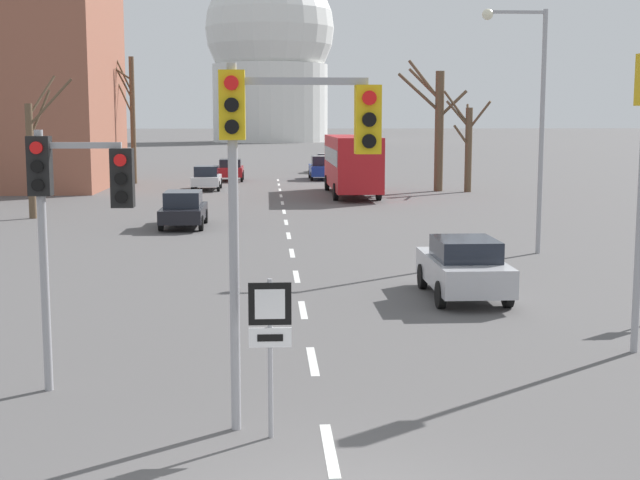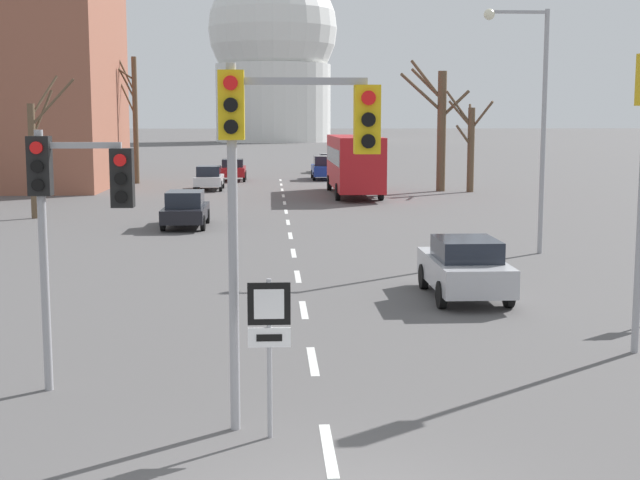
{
  "view_description": "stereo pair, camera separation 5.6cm",
  "coord_description": "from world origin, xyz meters",
  "px_view_note": "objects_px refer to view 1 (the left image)",
  "views": [
    {
      "loc": [
        -0.83,
        -9.47,
        4.5
      ],
      "look_at": [
        0.1,
        6.07,
        2.37
      ],
      "focal_mm": 50.0,
      "sensor_mm": 36.0,
      "label": 1
    },
    {
      "loc": [
        -0.77,
        -9.47,
        4.5
      ],
      "look_at": [
        0.1,
        6.07,
        2.37
      ],
      "focal_mm": 50.0,
      "sensor_mm": 36.0,
      "label": 2
    }
  ],
  "objects_px": {
    "traffic_signal_near_left": "(71,196)",
    "sedan_near_right": "(231,170)",
    "route_sign_post": "(270,331)",
    "sedan_distant_centre": "(464,267)",
    "sedan_near_left": "(207,178)",
    "sedan_far_right": "(326,163)",
    "city_bus": "(352,161)",
    "sedan_far_left": "(184,209)",
    "sedan_mid_centre": "(321,168)",
    "street_lamp_right": "(531,105)",
    "traffic_signal_centre_tall": "(279,154)"
  },
  "relations": [
    {
      "from": "traffic_signal_near_left",
      "to": "sedan_near_right",
      "type": "bearing_deg",
      "value": 89.36
    },
    {
      "from": "route_sign_post",
      "to": "sedan_distant_centre",
      "type": "xyz_separation_m",
      "value": [
        4.91,
        9.68,
        -0.76
      ]
    },
    {
      "from": "traffic_signal_near_left",
      "to": "sedan_near_left",
      "type": "xyz_separation_m",
      "value": [
        -0.62,
        42.16,
        -2.47
      ]
    },
    {
      "from": "route_sign_post",
      "to": "sedan_far_right",
      "type": "bearing_deg",
      "value": 85.45
    },
    {
      "from": "sedan_near_left",
      "to": "city_bus",
      "type": "relative_size",
      "value": 0.39
    },
    {
      "from": "sedan_far_left",
      "to": "sedan_near_left",
      "type": "bearing_deg",
      "value": 90.98
    },
    {
      "from": "sedan_near_right",
      "to": "sedan_far_left",
      "type": "relative_size",
      "value": 0.92
    },
    {
      "from": "traffic_signal_near_left",
      "to": "sedan_near_left",
      "type": "relative_size",
      "value": 1.04
    },
    {
      "from": "traffic_signal_near_left",
      "to": "sedan_far_right",
      "type": "distance_m",
      "value": 61.09
    },
    {
      "from": "sedan_near_left",
      "to": "sedan_mid_centre",
      "type": "xyz_separation_m",
      "value": [
        7.84,
        9.41,
        0.09
      ]
    },
    {
      "from": "traffic_signal_near_left",
      "to": "street_lamp_right",
      "type": "bearing_deg",
      "value": 50.7
    },
    {
      "from": "sedan_far_left",
      "to": "city_bus",
      "type": "xyz_separation_m",
      "value": [
        8.47,
        15.05,
        1.28
      ]
    },
    {
      "from": "sedan_distant_centre",
      "to": "city_bus",
      "type": "relative_size",
      "value": 0.37
    },
    {
      "from": "sedan_far_left",
      "to": "sedan_far_right",
      "type": "relative_size",
      "value": 1.03
    },
    {
      "from": "street_lamp_right",
      "to": "sedan_far_right",
      "type": "distance_m",
      "value": 46.29
    },
    {
      "from": "traffic_signal_centre_tall",
      "to": "sedan_near_right",
      "type": "height_order",
      "value": "traffic_signal_centre_tall"
    },
    {
      "from": "sedan_far_left",
      "to": "traffic_signal_near_left",
      "type": "bearing_deg",
      "value": -89.28
    },
    {
      "from": "sedan_near_right",
      "to": "sedan_distant_centre",
      "type": "xyz_separation_m",
      "value": [
        7.56,
        -43.23,
        -0.03
      ]
    },
    {
      "from": "sedan_far_left",
      "to": "sedan_far_right",
      "type": "distance_m",
      "value": 38.88
    },
    {
      "from": "street_lamp_right",
      "to": "sedan_distant_centre",
      "type": "height_order",
      "value": "street_lamp_right"
    },
    {
      "from": "sedan_far_left",
      "to": "city_bus",
      "type": "bearing_deg",
      "value": 60.63
    },
    {
      "from": "sedan_mid_centre",
      "to": "sedan_far_left",
      "type": "relative_size",
      "value": 1.04
    },
    {
      "from": "street_lamp_right",
      "to": "sedan_far_left",
      "type": "xyz_separation_m",
      "value": [
        -12.18,
        8.03,
        -4.18
      ]
    },
    {
      "from": "sedan_near_left",
      "to": "sedan_far_right",
      "type": "bearing_deg",
      "value": 64.25
    },
    {
      "from": "sedan_far_right",
      "to": "traffic_signal_near_left",
      "type": "bearing_deg",
      "value": -97.74
    },
    {
      "from": "sedan_mid_centre",
      "to": "traffic_signal_near_left",
      "type": "bearing_deg",
      "value": -97.97
    },
    {
      "from": "sedan_far_right",
      "to": "route_sign_post",
      "type": "bearing_deg",
      "value": -94.55
    },
    {
      "from": "sedan_near_left",
      "to": "sedan_near_right",
      "type": "xyz_separation_m",
      "value": [
        1.18,
        8.29,
        0.04
      ]
    },
    {
      "from": "sedan_near_right",
      "to": "sedan_far_right",
      "type": "xyz_separation_m",
      "value": [
        7.66,
        10.04,
        -0.01
      ]
    },
    {
      "from": "route_sign_post",
      "to": "sedan_near_left",
      "type": "distance_m",
      "value": 44.79
    },
    {
      "from": "sedan_far_right",
      "to": "sedan_distant_centre",
      "type": "bearing_deg",
      "value": -90.11
    },
    {
      "from": "traffic_signal_centre_tall",
      "to": "sedan_near_right",
      "type": "distance_m",
      "value": 52.7
    },
    {
      "from": "sedan_far_right",
      "to": "street_lamp_right",
      "type": "bearing_deg",
      "value": -85.43
    },
    {
      "from": "sedan_distant_centre",
      "to": "sedan_near_left",
      "type": "bearing_deg",
      "value": 104.05
    },
    {
      "from": "street_lamp_right",
      "to": "city_bus",
      "type": "height_order",
      "value": "street_lamp_right"
    },
    {
      "from": "traffic_signal_centre_tall",
      "to": "sedan_distant_centre",
      "type": "relative_size",
      "value": 1.3
    },
    {
      "from": "route_sign_post",
      "to": "sedan_far_right",
      "type": "distance_m",
      "value": 63.15
    },
    {
      "from": "sedan_distant_centre",
      "to": "traffic_signal_near_left",
      "type": "bearing_deg",
      "value": -138.35
    },
    {
      "from": "traffic_signal_near_left",
      "to": "sedan_near_right",
      "type": "relative_size",
      "value": 1.1
    },
    {
      "from": "traffic_signal_centre_tall",
      "to": "sedan_far_right",
      "type": "bearing_deg",
      "value": 85.56
    },
    {
      "from": "sedan_near_right",
      "to": "sedan_far_left",
      "type": "height_order",
      "value": "sedan_near_right"
    },
    {
      "from": "traffic_signal_near_left",
      "to": "route_sign_post",
      "type": "xyz_separation_m",
      "value": [
        3.21,
        -2.46,
        -1.7
      ]
    },
    {
      "from": "traffic_signal_centre_tall",
      "to": "traffic_signal_near_left",
      "type": "relative_size",
      "value": 1.22
    },
    {
      "from": "traffic_signal_near_left",
      "to": "sedan_near_right",
      "type": "distance_m",
      "value": 50.51
    },
    {
      "from": "street_lamp_right",
      "to": "sedan_near_right",
      "type": "bearing_deg",
      "value": 107.5
    },
    {
      "from": "traffic_signal_centre_tall",
      "to": "street_lamp_right",
      "type": "xyz_separation_m",
      "value": [
        8.53,
        16.61,
        0.95
      ]
    },
    {
      "from": "traffic_signal_centre_tall",
      "to": "city_bus",
      "type": "bearing_deg",
      "value": 83.07
    },
    {
      "from": "sedan_distant_centre",
      "to": "route_sign_post",
      "type": "bearing_deg",
      "value": -116.87
    },
    {
      "from": "sedan_near_left",
      "to": "sedan_near_right",
      "type": "height_order",
      "value": "sedan_near_right"
    },
    {
      "from": "traffic_signal_centre_tall",
      "to": "sedan_near_left",
      "type": "relative_size",
      "value": 1.26
    }
  ]
}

